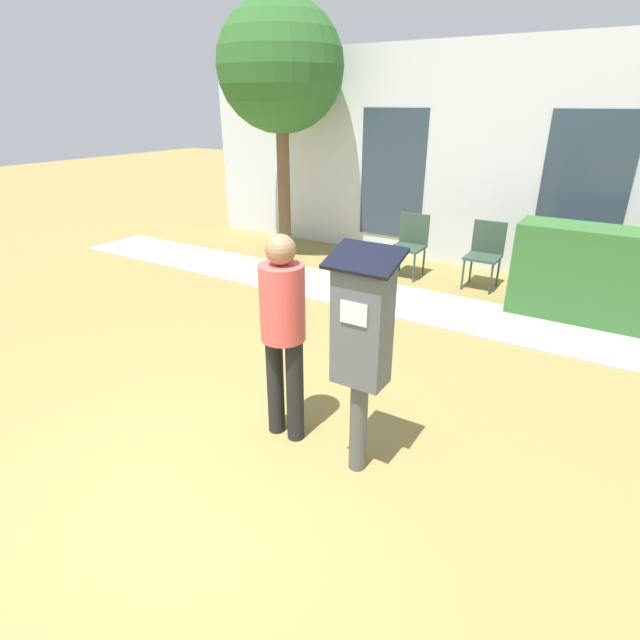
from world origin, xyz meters
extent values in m
plane|color=olive|center=(0.00, 0.00, 0.00)|extent=(40.00, 40.00, 0.00)
cube|color=#B7B2A8|center=(0.00, 4.02, 0.01)|extent=(12.00, 1.10, 0.02)
cube|color=silver|center=(0.00, 6.17, 1.60)|extent=(10.00, 0.24, 3.20)
cube|color=#2D3D4C|center=(-1.40, 6.04, 1.30)|extent=(1.10, 0.02, 2.00)
cube|color=#2D3D4C|center=(1.40, 6.04, 1.30)|extent=(1.10, 0.02, 2.00)
cylinder|color=#4C4C4C|center=(0.72, 0.90, 0.35)|extent=(0.12, 0.12, 0.70)
cube|color=#4C5156|center=(0.72, 0.90, 1.10)|extent=(0.34, 0.22, 0.80)
cube|color=silver|center=(0.72, 0.78, 1.22)|extent=(0.18, 0.01, 0.14)
cube|color=black|center=(0.72, 0.90, 1.53)|extent=(0.44, 0.31, 0.12)
cylinder|color=black|center=(-0.02, 0.95, 0.41)|extent=(0.13, 0.13, 0.82)
cylinder|color=black|center=(0.16, 0.95, 0.41)|extent=(0.13, 0.13, 0.82)
cylinder|color=#D14C47|center=(0.07, 0.95, 1.09)|extent=(0.32, 0.32, 0.55)
sphere|color=#8C6647|center=(0.07, 0.95, 1.48)|extent=(0.21, 0.21, 0.21)
cylinder|color=#334738|center=(-0.83, 4.83, 0.21)|extent=(0.03, 0.03, 0.42)
cylinder|color=#334738|center=(-0.45, 4.83, 0.21)|extent=(0.03, 0.03, 0.42)
cylinder|color=#334738|center=(-0.83, 5.21, 0.21)|extent=(0.03, 0.03, 0.42)
cylinder|color=#334738|center=(-0.45, 5.21, 0.21)|extent=(0.03, 0.03, 0.42)
cube|color=#334738|center=(-0.64, 5.02, 0.44)|extent=(0.44, 0.44, 0.04)
cube|color=#334738|center=(-0.64, 5.22, 0.68)|extent=(0.44, 0.04, 0.44)
cylinder|color=#334738|center=(0.23, 4.90, 0.21)|extent=(0.03, 0.03, 0.42)
cylinder|color=#334738|center=(0.61, 4.90, 0.21)|extent=(0.03, 0.03, 0.42)
cylinder|color=#334738|center=(0.23, 5.28, 0.21)|extent=(0.03, 0.03, 0.42)
cylinder|color=#334738|center=(0.61, 5.28, 0.21)|extent=(0.03, 0.03, 0.42)
cube|color=#334738|center=(0.42, 5.09, 0.44)|extent=(0.44, 0.44, 0.04)
cube|color=#334738|center=(0.42, 5.30, 0.68)|extent=(0.44, 0.04, 0.44)
cube|color=#33662D|center=(2.15, 4.63, 0.55)|extent=(2.45, 0.60, 1.10)
cylinder|color=brown|center=(-2.88, 5.09, 1.10)|extent=(0.20, 0.20, 2.20)
sphere|color=#2D6028|center=(-2.88, 5.09, 2.87)|extent=(1.90, 1.90, 1.90)
camera|label=1|loc=(1.99, -1.64, 2.37)|focal=28.00mm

